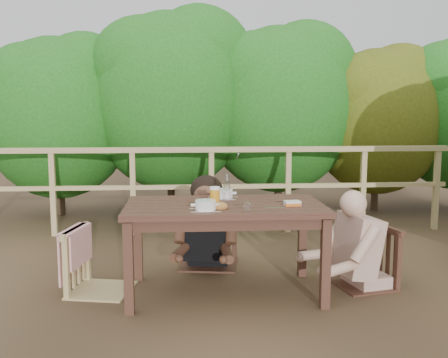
{
  "coord_description": "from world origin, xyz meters",
  "views": [
    {
      "loc": [
        -0.3,
        -3.88,
        1.43
      ],
      "look_at": [
        0.0,
        0.05,
        0.9
      ],
      "focal_mm": 41.25,
      "sensor_mm": 36.0,
      "label": 1
    }
  ],
  "objects": [
    {
      "name": "chair_far",
      "position": [
        -0.09,
        0.75,
        0.52
      ],
      "size": [
        0.59,
        0.59,
        1.04
      ],
      "primitive_type": "cube",
      "rotation": [
        0.0,
        0.0,
        -0.15
      ],
      "color": "#3B2218",
      "rests_on": "ground"
    },
    {
      "name": "chair_right",
      "position": [
        1.14,
        0.09,
        0.46
      ],
      "size": [
        0.55,
        0.55,
        0.93
      ],
      "primitive_type": "cube",
      "rotation": [
        0.0,
        0.0,
        -1.35
      ],
      "color": "#3B2218",
      "rests_on": "ground"
    },
    {
      "name": "diner_right",
      "position": [
        1.17,
        0.09,
        0.65
      ],
      "size": [
        0.75,
        0.66,
        1.31
      ],
      "primitive_type": null,
      "rotation": [
        0.0,
        0.0,
        1.79
      ],
      "color": "tan",
      "rests_on": "ground"
    },
    {
      "name": "ground",
      "position": [
        0.0,
        0.0,
        0.0
      ],
      "size": [
        60.0,
        60.0,
        0.0
      ],
      "primitive_type": "plane",
      "color": "brown",
      "rests_on": "ground"
    },
    {
      "name": "table",
      "position": [
        0.0,
        0.0,
        0.35
      ],
      "size": [
        1.51,
        0.85,
        0.7
      ],
      "primitive_type": "cube",
      "color": "#3B2218",
      "rests_on": "ground"
    },
    {
      "name": "bottle",
      "position": [
        0.03,
        0.1,
        0.82
      ],
      "size": [
        0.06,
        0.06,
        0.23
      ],
      "primitive_type": "cylinder",
      "color": "silver",
      "rests_on": "table"
    },
    {
      "name": "woman",
      "position": [
        -0.09,
        0.77,
        0.65
      ],
      "size": [
        0.62,
        0.72,
        1.31
      ],
      "primitive_type": null,
      "rotation": [
        0.0,
        0.0,
        2.99
      ],
      "color": "black",
      "rests_on": "ground"
    },
    {
      "name": "chair_left",
      "position": [
        -0.97,
        0.12,
        0.48
      ],
      "size": [
        0.56,
        0.56,
        0.96
      ],
      "primitive_type": "cube",
      "rotation": [
        0.0,
        0.0,
        1.37
      ],
      "color": "tan",
      "rests_on": "ground"
    },
    {
      "name": "soup_far",
      "position": [
        0.01,
        0.28,
        0.74
      ],
      "size": [
        0.26,
        0.26,
        0.09
      ],
      "primitive_type": "cylinder",
      "color": "white",
      "rests_on": "table"
    },
    {
      "name": "butter_tub",
      "position": [
        0.5,
        -0.12,
        0.73
      ],
      "size": [
        0.13,
        0.1,
        0.05
      ],
      "primitive_type": "cube",
      "rotation": [
        0.0,
        0.0,
        0.11
      ],
      "color": "silver",
      "rests_on": "table"
    },
    {
      "name": "hedge_row",
      "position": [
        0.4,
        3.2,
        1.9
      ],
      "size": [
        6.6,
        1.6,
        3.8
      ],
      "primitive_type": null,
      "color": "#1C5617",
      "rests_on": "ground"
    },
    {
      "name": "bread_roll",
      "position": [
        -0.05,
        -0.21,
        0.73
      ],
      "size": [
        0.11,
        0.09,
        0.07
      ],
      "primitive_type": "ellipsoid",
      "color": "#A66930",
      "rests_on": "table"
    },
    {
      "name": "tumbler",
      "position": [
        0.14,
        -0.3,
        0.74
      ],
      "size": [
        0.07,
        0.07,
        0.08
      ],
      "primitive_type": "cylinder",
      "color": "silver",
      "rests_on": "table"
    },
    {
      "name": "soup_near",
      "position": [
        -0.16,
        -0.23,
        0.74
      ],
      "size": [
        0.25,
        0.25,
        0.08
      ],
      "primitive_type": "cylinder",
      "color": "silver",
      "rests_on": "table"
    },
    {
      "name": "beer_glass",
      "position": [
        -0.08,
        -0.05,
        0.78
      ],
      "size": [
        0.08,
        0.08,
        0.15
      ],
      "primitive_type": "cylinder",
      "color": "orange",
      "rests_on": "table"
    },
    {
      "name": "railing",
      "position": [
        0.0,
        2.0,
        0.51
      ],
      "size": [
        5.6,
        0.1,
        1.01
      ],
      "primitive_type": "cube",
      "color": "tan",
      "rests_on": "ground"
    }
  ]
}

